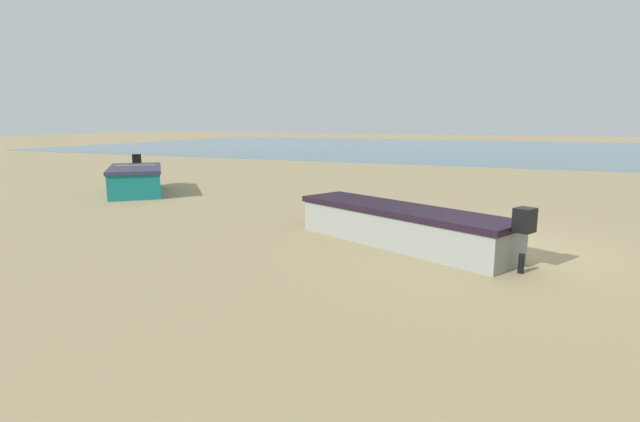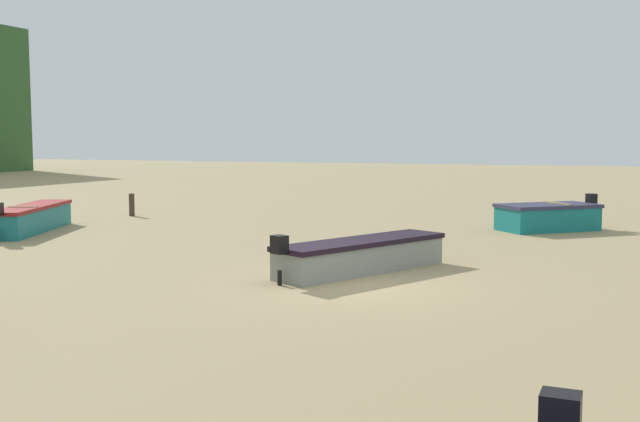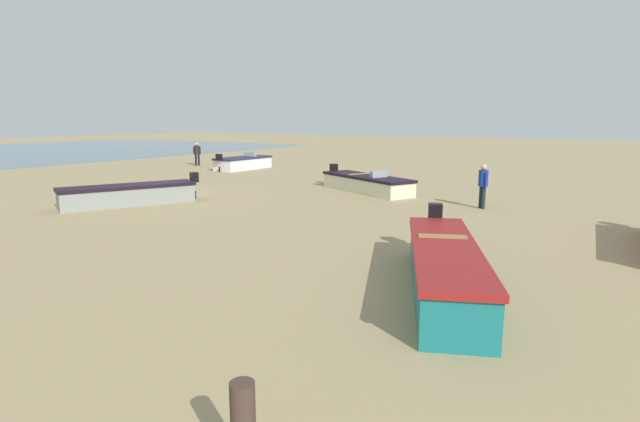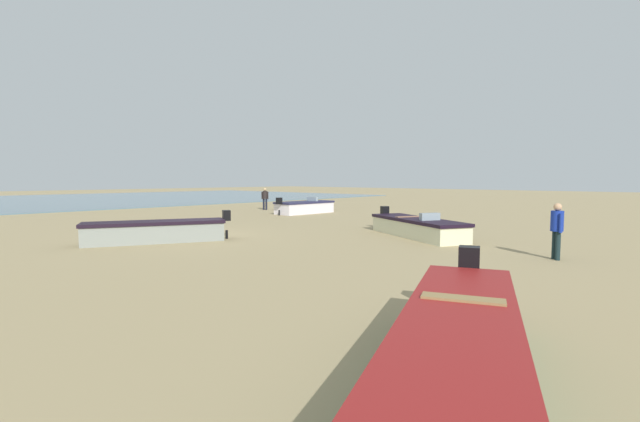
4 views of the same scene
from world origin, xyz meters
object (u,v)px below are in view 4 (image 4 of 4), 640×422
object	(u,v)px
beach_walker_foreground	(557,226)
beach_walker_distant	(265,197)
boat_white_0	(305,207)
boat_grey_2	(156,231)
boat_teal_5	(459,357)
boat_cream_3	(417,227)

from	to	relation	value
beach_walker_foreground	beach_walker_distant	bearing A→B (deg)	-147.21
boat_white_0	beach_walker_foreground	bearing A→B (deg)	-20.28
boat_grey_2	boat_teal_5	world-z (taller)	boat_teal_5
boat_white_0	boat_teal_5	bearing A→B (deg)	-39.82
beach_walker_distant	boat_white_0	bearing A→B (deg)	-40.31
boat_grey_2	boat_cream_3	xyz separation A→B (m)	(-7.81, 6.16, -0.02)
boat_white_0	beach_walker_foreground	xyz separation A→B (m)	(6.77, 16.86, 0.54)
boat_white_0	beach_walker_distant	world-z (taller)	beach_walker_distant
boat_cream_3	boat_grey_2	bearing A→B (deg)	-10.79
beach_walker_foreground	beach_walker_distant	size ratio (longest dim) A/B	1.00
boat_teal_5	beach_walker_distant	distance (m)	28.16
boat_cream_3	beach_walker_distant	size ratio (longest dim) A/B	3.21
boat_grey_2	boat_white_0	bearing A→B (deg)	-42.20
beach_walker_foreground	beach_walker_distant	distance (m)	22.51
boat_grey_2	beach_walker_distant	size ratio (longest dim) A/B	3.06
boat_teal_5	beach_walker_distant	bearing A→B (deg)	-57.85
boat_grey_2	beach_walker_distant	distance (m)	16.48
boat_grey_2	boat_cream_3	world-z (taller)	boat_grey_2
boat_grey_2	boat_teal_5	distance (m)	13.47
boat_white_0	beach_walker_distant	size ratio (longest dim) A/B	2.76
boat_teal_5	beach_walker_foreground	bearing A→B (deg)	-103.11
boat_white_0	boat_teal_5	world-z (taller)	boat_teal_5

